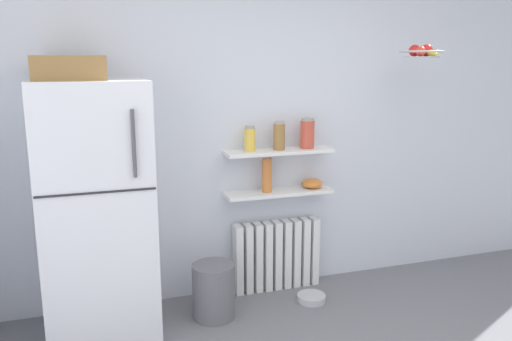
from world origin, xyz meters
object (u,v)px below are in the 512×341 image
object	(u,v)px
storage_jar_0	(250,139)
trash_bin	(214,291)
shelf_bowl	(312,183)
hanging_fruit_basket	(422,52)
vase	(267,175)
storage_jar_2	(307,133)
storage_jar_1	(279,136)
pet_food_bowl	(311,298)
refrigerator	(96,206)
radiator	(277,255)

from	to	relation	value
storage_jar_0	trash_bin	xyz separation A→B (m)	(-0.36, -0.29, -1.03)
shelf_bowl	hanging_fruit_basket	xyz separation A→B (m)	(0.73, -0.28, 1.00)
vase	trash_bin	distance (m)	0.94
shelf_bowl	trash_bin	distance (m)	1.13
storage_jar_2	shelf_bowl	size ratio (longest dim) A/B	1.41
vase	trash_bin	xyz separation A→B (m)	(-0.50, -0.29, -0.74)
storage_jar_1	storage_jar_2	distance (m)	0.23
trash_bin	pet_food_bowl	size ratio (longest dim) A/B	1.82
storage_jar_0	storage_jar_1	size ratio (longest dim) A/B	0.89
pet_food_bowl	trash_bin	bearing A→B (deg)	-179.75
storage_jar_2	trash_bin	size ratio (longest dim) A/B	0.58
refrigerator	storage_jar_1	world-z (taller)	refrigerator
refrigerator	storage_jar_1	xyz separation A→B (m)	(1.35, 0.22, 0.37)
storage_jar_1	storage_jar_2	world-z (taller)	storage_jar_2
radiator	pet_food_bowl	xyz separation A→B (m)	(0.17, -0.31, -0.25)
storage_jar_1	vase	world-z (taller)	storage_jar_1
refrigerator	storage_jar_2	bearing A→B (deg)	7.88
storage_jar_1	trash_bin	bearing A→B (deg)	-154.36
pet_food_bowl	storage_jar_2	bearing A→B (deg)	77.26
trash_bin	pet_food_bowl	bearing A→B (deg)	0.25
trash_bin	hanging_fruit_basket	size ratio (longest dim) A/B	1.22
hanging_fruit_basket	storage_jar_1	bearing A→B (deg)	164.79
storage_jar_2	vase	xyz separation A→B (m)	(-0.33, 0.00, -0.31)
radiator	vase	distance (m)	0.67
refrigerator	radiator	bearing A→B (deg)	10.46
pet_food_bowl	storage_jar_0	bearing A→B (deg)	144.76
radiator	pet_food_bowl	size ratio (longest dim) A/B	3.20
refrigerator	storage_jar_0	xyz separation A→B (m)	(1.11, 0.22, 0.35)
trash_bin	hanging_fruit_basket	distance (m)	2.31
storage_jar_2	storage_jar_1	bearing A→B (deg)	180.00
refrigerator	storage_jar_2	size ratio (longest dim) A/B	7.88
storage_jar_0	storage_jar_2	distance (m)	0.46
refrigerator	radiator	xyz separation A→B (m)	(1.35, 0.25, -0.59)
storage_jar_0	shelf_bowl	distance (m)	0.64
refrigerator	radiator	distance (m)	1.49
vase	pet_food_bowl	xyz separation A→B (m)	(0.26, -0.28, -0.92)
storage_jar_1	trash_bin	xyz separation A→B (m)	(-0.59, -0.29, -1.04)
storage_jar_1	hanging_fruit_basket	world-z (taller)	hanging_fruit_basket
trash_bin	hanging_fruit_basket	xyz separation A→B (m)	(1.61, 0.01, 1.65)
vase	hanging_fruit_basket	bearing A→B (deg)	-13.96
pet_food_bowl	hanging_fruit_basket	distance (m)	2.01
storage_jar_1	pet_food_bowl	distance (m)	1.26
storage_jar_0	trash_bin	distance (m)	1.13
radiator	storage_jar_1	world-z (taller)	storage_jar_1
pet_food_bowl	storage_jar_1	bearing A→B (deg)	120.74
vase	pet_food_bowl	bearing A→B (deg)	-46.95
refrigerator	trash_bin	bearing A→B (deg)	-5.09
storage_jar_1	refrigerator	bearing A→B (deg)	-170.78
vase	storage_jar_1	bearing A→B (deg)	0.00
storage_jar_2	trash_bin	xyz separation A→B (m)	(-0.83, -0.29, -1.05)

